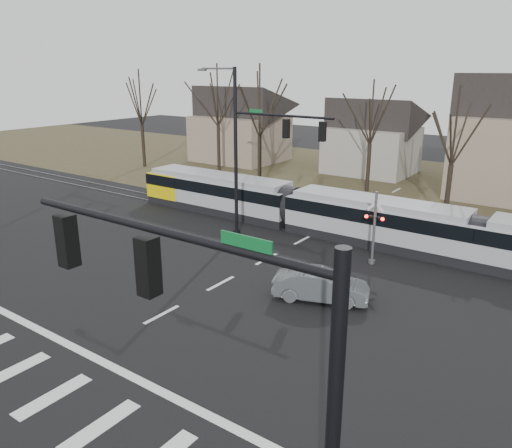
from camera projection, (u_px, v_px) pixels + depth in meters
The scene contains 14 objects.
ground at pixel (125, 334), 19.85m from camera, with size 140.00×140.00×0.00m, color black.
grass_verge at pixel (404, 186), 44.73m from camera, with size 140.00×28.00×0.01m, color #38331E.
crosswalk at pixel (32, 383), 16.74m from camera, with size 27.00×2.60×0.01m.
stop_line at pixel (87, 354), 18.45m from camera, with size 28.00×0.35×0.01m, color silver.
lane_dashes at pixel (319, 231), 32.29m from camera, with size 0.18×30.00×0.01m.
rail_pair at pixel (317, 232), 32.13m from camera, with size 90.00×1.52×0.06m.
tram at pixel (375, 219), 29.77m from camera, with size 36.37×2.70×2.76m.
sedan at pixel (321, 285), 22.59m from camera, with size 4.56×2.91×1.42m, color #505457.
signal_pole_near_right at pixel (228, 389), 8.05m from camera, with size 6.72×0.44×8.00m.
signal_pole_far at pixel (257, 147), 29.20m from camera, with size 9.28×0.44×10.20m.
rail_crossing_signal at pixel (374, 230), 26.47m from camera, with size 1.08×0.36×4.00m.
tree_row at pixel (409, 139), 37.47m from camera, with size 59.20×7.20×10.00m.
house_a at pixel (240, 121), 56.02m from camera, with size 9.72×8.64×8.60m.
house_b at pixel (373, 133), 49.43m from camera, with size 8.64×7.56×7.65m.
Camera 1 is at (14.48, -11.34, 10.12)m, focal length 35.00 mm.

